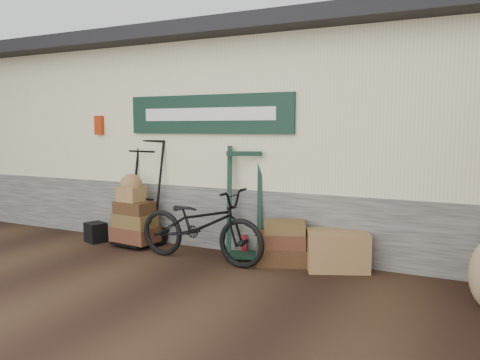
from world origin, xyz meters
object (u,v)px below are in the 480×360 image
Objects in this scene: wicker_hamper at (337,250)px; porter_trolley at (143,191)px; green_barrow at (244,202)px; black_trunk at (96,232)px; bicycle at (200,221)px; suitcase_stack at (282,242)px.

porter_trolley is at bearing -179.93° from wicker_hamper.
black_trunk is at bearing 165.71° from green_barrow.
bicycle is (-1.72, -0.44, 0.30)m from wicker_hamper.
green_barrow is at bearing 177.83° from wicker_hamper.
green_barrow reaches higher than suitcase_stack.
bicycle is (-1.02, -0.35, 0.26)m from suitcase_stack.
porter_trolley reaches higher than suitcase_stack.
suitcase_stack is 2.16× the size of black_trunk.
suitcase_stack is at bearing -172.58° from wicker_hamper.
bicycle is at bearing -5.63° from black_trunk.
porter_trolley is at bearing 160.70° from green_barrow.
green_barrow is 0.78m from suitcase_stack.
bicycle is (1.27, -0.43, -0.26)m from porter_trolley.
suitcase_stack reaches higher than wicker_hamper.
wicker_hamper is 0.39× the size of bicycle.
wicker_hamper is 2.46× the size of black_trunk.
suitcase_stack is 3.03m from black_trunk.
porter_trolley is 1.67m from green_barrow.
bicycle reaches higher than suitcase_stack.
wicker_hamper is 1.80m from bicycle.
wicker_hamper is at bearing -73.50° from bicycle.
wicker_hamper is (1.31, -0.05, -0.51)m from green_barrow.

